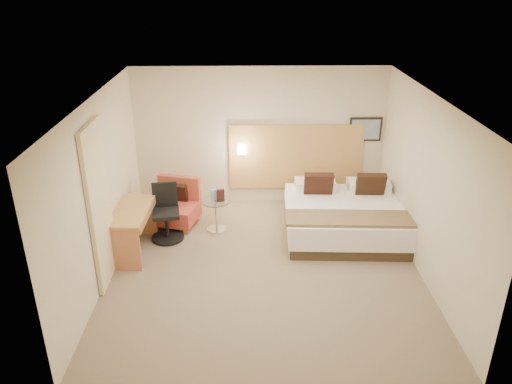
{
  "coord_description": "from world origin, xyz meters",
  "views": [
    {
      "loc": [
        -0.26,
        -6.68,
        4.3
      ],
      "look_at": [
        -0.12,
        0.44,
        1.11
      ],
      "focal_mm": 35.0,
      "sensor_mm": 36.0,
      "label": 1
    }
  ],
  "objects_px": {
    "lounge_chair": "(176,206)",
    "side_table": "(216,214)",
    "bed": "(345,215)",
    "desk_chair": "(166,217)",
    "desk": "(133,218)"
  },
  "relations": [
    {
      "from": "desk_chair",
      "to": "lounge_chair",
      "type": "bearing_deg",
      "value": 81.27
    },
    {
      "from": "lounge_chair",
      "to": "side_table",
      "type": "distance_m",
      "value": 0.8
    },
    {
      "from": "bed",
      "to": "desk_chair",
      "type": "height_order",
      "value": "bed"
    },
    {
      "from": "desk",
      "to": "side_table",
      "type": "bearing_deg",
      "value": 29.32
    },
    {
      "from": "bed",
      "to": "lounge_chair",
      "type": "height_order",
      "value": "bed"
    },
    {
      "from": "side_table",
      "to": "desk",
      "type": "bearing_deg",
      "value": -150.68
    },
    {
      "from": "bed",
      "to": "desk_chair",
      "type": "distance_m",
      "value": 3.12
    },
    {
      "from": "desk_chair",
      "to": "side_table",
      "type": "bearing_deg",
      "value": 18.71
    },
    {
      "from": "lounge_chair",
      "to": "desk",
      "type": "relative_size",
      "value": 0.76
    },
    {
      "from": "lounge_chair",
      "to": "side_table",
      "type": "bearing_deg",
      "value": -19.52
    },
    {
      "from": "bed",
      "to": "desk_chair",
      "type": "relative_size",
      "value": 2.25
    },
    {
      "from": "bed",
      "to": "side_table",
      "type": "height_order",
      "value": "bed"
    },
    {
      "from": "bed",
      "to": "lounge_chair",
      "type": "xyz_separation_m",
      "value": [
        -3.03,
        0.39,
        0.0
      ]
    },
    {
      "from": "lounge_chair",
      "to": "desk",
      "type": "xyz_separation_m",
      "value": [
        -0.55,
        -1.0,
        0.27
      ]
    },
    {
      "from": "lounge_chair",
      "to": "desk_chair",
      "type": "height_order",
      "value": "desk_chair"
    }
  ]
}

